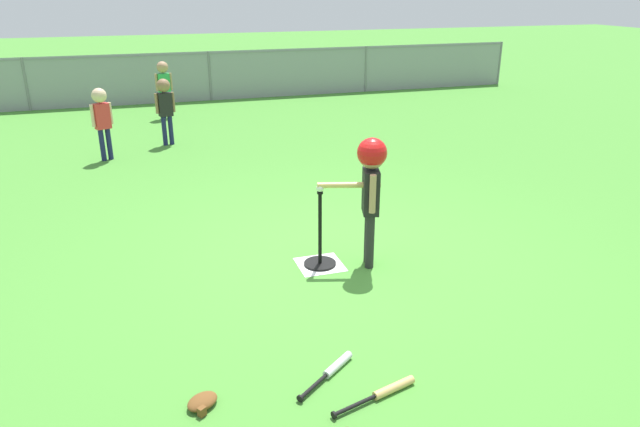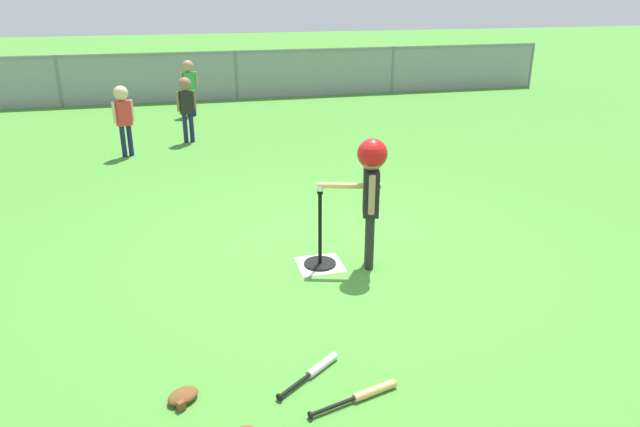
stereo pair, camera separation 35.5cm
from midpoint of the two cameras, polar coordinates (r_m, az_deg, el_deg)
name	(u,v)px [view 1 (the left image)]	position (r m, az deg, el deg)	size (l,w,h in m)	color
ground_plane	(335,254)	(6.05, -0.22, -4.02)	(60.00, 60.00, 0.00)	#478C33
home_plate	(320,264)	(5.82, -1.75, -5.03)	(0.44, 0.44, 0.01)	white
batting_tee	(320,253)	(5.77, -1.77, -3.90)	(0.32, 0.32, 0.77)	black
baseball_on_tee	(320,188)	(5.51, -1.85, 2.48)	(0.07, 0.07, 0.07)	white
batter_child	(371,176)	(5.49, 3.14, 3.63)	(0.64, 0.36, 1.29)	#262626
fielder_deep_left	(164,82)	(12.69, -15.84, 12.28)	(0.34, 0.23, 1.16)	#191E4C
fielder_near_right	(102,114)	(9.81, -21.58, 9.00)	(0.31, 0.22, 1.14)	#191E4C
fielder_deep_right	(165,103)	(10.46, -15.90, 10.37)	(0.33, 0.22, 1.14)	#191E4C
spare_bat_silver	(333,369)	(4.32, -1.17, -15.02)	(0.53, 0.42, 0.06)	silver
spare_bat_wood	(386,391)	(4.14, 3.91, -17.01)	(0.67, 0.23, 0.06)	#DBB266
glove_by_plate	(202,402)	(4.15, -13.98, -17.51)	(0.27, 0.26, 0.07)	brown
outfield_fence	(210,74)	(14.51, -11.45, 13.20)	(16.06, 0.06, 1.15)	slate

